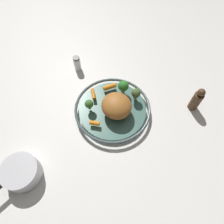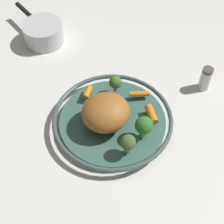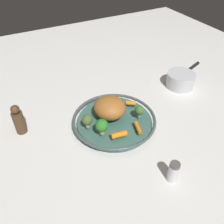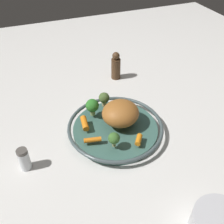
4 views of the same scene
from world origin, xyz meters
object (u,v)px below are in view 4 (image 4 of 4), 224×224
at_px(baby_carrot_left, 85,123).
at_px(salt_shaker, 24,159).
at_px(baby_carrot_near_rim, 139,140).
at_px(broccoli_floret_small, 92,106).
at_px(baby_carrot_right, 93,140).
at_px(broccoli_floret_mid, 114,138).
at_px(serving_bowl, 115,129).
at_px(roast_chicken_piece, 121,113).
at_px(broccoli_floret_edge, 105,98).
at_px(pepper_mill, 116,67).

height_order(baby_carrot_left, salt_shaker, salt_shaker).
relative_size(baby_carrot_near_rim, broccoli_floret_small, 0.63).
xyz_separation_m(baby_carrot_right, broccoli_floret_mid, (0.04, 0.06, 0.03)).
distance_m(serving_bowl, baby_carrot_left, 0.11).
height_order(baby_carrot_near_rim, broccoli_floret_mid, broccoli_floret_mid).
bearing_deg(baby_carrot_right, serving_bowl, 115.98).
distance_m(roast_chicken_piece, broccoli_floret_small, 0.11).
bearing_deg(baby_carrot_near_rim, broccoli_floret_mid, -98.63).
xyz_separation_m(roast_chicken_piece, broccoli_floret_edge, (-0.11, -0.02, -0.00)).
relative_size(serving_bowl, salt_shaker, 4.24).
height_order(baby_carrot_right, broccoli_floret_edge, broccoli_floret_edge).
height_order(serving_bowl, roast_chicken_piece, roast_chicken_piece).
distance_m(serving_bowl, baby_carrot_right, 0.11).
bearing_deg(pepper_mill, serving_bowl, -22.17).
bearing_deg(baby_carrot_right, pepper_mill, 148.57).
relative_size(broccoli_floret_mid, pepper_mill, 0.41).
xyz_separation_m(baby_carrot_near_rim, broccoli_floret_mid, (-0.01, -0.08, 0.02)).
relative_size(baby_carrot_left, pepper_mill, 0.45).
bearing_deg(broccoli_floret_mid, serving_bowl, 155.39).
height_order(baby_carrot_left, broccoli_floret_small, broccoli_floret_small).
relative_size(broccoli_floret_mid, salt_shaker, 0.67).
height_order(roast_chicken_piece, broccoli_floret_small, roast_chicken_piece).
relative_size(roast_chicken_piece, baby_carrot_left, 2.21).
bearing_deg(pepper_mill, baby_carrot_right, -31.43).
height_order(serving_bowl, baby_carrot_near_rim, baby_carrot_near_rim).
height_order(roast_chicken_piece, baby_carrot_left, roast_chicken_piece).
height_order(baby_carrot_near_rim, broccoli_floret_edge, broccoli_floret_edge).
bearing_deg(baby_carrot_left, baby_carrot_near_rim, 45.61).
distance_m(baby_carrot_left, salt_shaker, 0.23).
distance_m(baby_carrot_left, baby_carrot_right, 0.08).
relative_size(baby_carrot_right, salt_shaker, 0.71).
distance_m(baby_carrot_near_rim, salt_shaker, 0.36).
bearing_deg(serving_bowl, baby_carrot_left, -108.91).
xyz_separation_m(broccoli_floret_small, broccoli_floret_edge, (-0.03, 0.06, -0.00)).
xyz_separation_m(baby_carrot_right, broccoli_floret_small, (-0.13, 0.04, 0.03)).
bearing_deg(broccoli_floret_edge, salt_shaker, -63.89).
bearing_deg(pepper_mill, salt_shaker, -49.79).
height_order(baby_carrot_left, baby_carrot_near_rim, baby_carrot_left).
height_order(roast_chicken_piece, broccoli_floret_mid, roast_chicken_piece).
xyz_separation_m(broccoli_floret_mid, broccoli_floret_small, (-0.17, -0.01, 0.01)).
distance_m(baby_carrot_right, pepper_mill, 0.45).
xyz_separation_m(baby_carrot_left, baby_carrot_near_rim, (0.14, 0.14, -0.00)).
bearing_deg(baby_carrot_near_rim, baby_carrot_left, -134.39).
distance_m(baby_carrot_near_rim, broccoli_floret_small, 0.21).
xyz_separation_m(serving_bowl, broccoli_floret_mid, (0.09, -0.04, 0.05)).
xyz_separation_m(serving_bowl, salt_shaker, (0.04, -0.31, 0.02)).
xyz_separation_m(serving_bowl, baby_carrot_near_rim, (0.10, 0.04, 0.03)).
distance_m(baby_carrot_near_rim, broccoli_floret_edge, 0.22).
bearing_deg(broccoli_floret_edge, pepper_mill, 149.44).
bearing_deg(broccoli_floret_edge, baby_carrot_right, -32.63).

